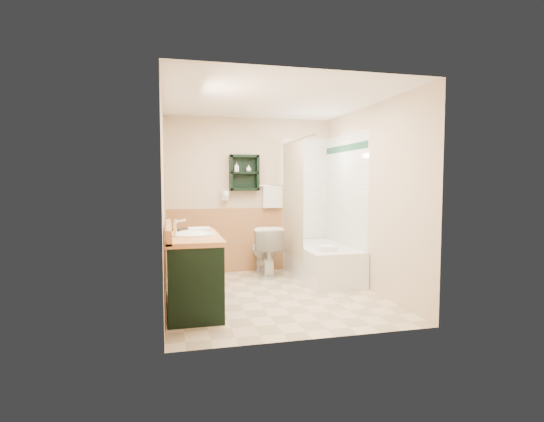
{
  "coord_description": "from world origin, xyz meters",
  "views": [
    {
      "loc": [
        -1.25,
        -5.04,
        1.44
      ],
      "look_at": [
        0.04,
        0.2,
        1.04
      ],
      "focal_mm": 28.0,
      "sensor_mm": 36.0,
      "label": 1
    }
  ],
  "objects_px": {
    "hair_dryer": "(225,196)",
    "toilet": "(265,251)",
    "vanity_book": "(176,222)",
    "wall_shelf": "(244,173)",
    "vanity": "(193,272)",
    "soap_bottle_b": "(249,169)",
    "soap_bottle_a": "(237,170)",
    "bathtub": "(323,262)"
  },
  "relations": [
    {
      "from": "vanity",
      "to": "toilet",
      "type": "xyz_separation_m",
      "value": [
        1.16,
        1.45,
        -0.04
      ]
    },
    {
      "from": "toilet",
      "to": "soap_bottle_a",
      "type": "bearing_deg",
      "value": -33.1
    },
    {
      "from": "vanity",
      "to": "soap_bottle_b",
      "type": "xyz_separation_m",
      "value": [
        0.96,
        1.71,
        1.19
      ]
    },
    {
      "from": "soap_bottle_a",
      "to": "wall_shelf",
      "type": "bearing_deg",
      "value": 2.39
    },
    {
      "from": "toilet",
      "to": "vanity_book",
      "type": "xyz_separation_m",
      "value": [
        -1.32,
        -1.11,
        0.58
      ]
    },
    {
      "from": "wall_shelf",
      "to": "toilet",
      "type": "distance_m",
      "value": 1.23
    },
    {
      "from": "soap_bottle_a",
      "to": "soap_bottle_b",
      "type": "distance_m",
      "value": 0.19
    },
    {
      "from": "hair_dryer",
      "to": "soap_bottle_b",
      "type": "relative_size",
      "value": 2.29
    },
    {
      "from": "bathtub",
      "to": "soap_bottle_b",
      "type": "height_order",
      "value": "soap_bottle_b"
    },
    {
      "from": "bathtub",
      "to": "vanity_book",
      "type": "height_order",
      "value": "vanity_book"
    },
    {
      "from": "wall_shelf",
      "to": "vanity",
      "type": "xyz_separation_m",
      "value": [
        -0.89,
        -1.72,
        -1.13
      ]
    },
    {
      "from": "toilet",
      "to": "soap_bottle_b",
      "type": "relative_size",
      "value": 7.27
    },
    {
      "from": "wall_shelf",
      "to": "soap_bottle_b",
      "type": "relative_size",
      "value": 5.26
    },
    {
      "from": "vanity",
      "to": "toilet",
      "type": "distance_m",
      "value": 1.85
    },
    {
      "from": "toilet",
      "to": "vanity",
      "type": "bearing_deg",
      "value": 52.73
    },
    {
      "from": "vanity_book",
      "to": "wall_shelf",
      "type": "bearing_deg",
      "value": 20.66
    },
    {
      "from": "toilet",
      "to": "vanity_book",
      "type": "distance_m",
      "value": 1.82
    },
    {
      "from": "wall_shelf",
      "to": "toilet",
      "type": "height_order",
      "value": "wall_shelf"
    },
    {
      "from": "hair_dryer",
      "to": "bathtub",
      "type": "xyz_separation_m",
      "value": [
        1.33,
        -0.73,
        -0.96
      ]
    },
    {
      "from": "hair_dryer",
      "to": "soap_bottle_a",
      "type": "relative_size",
      "value": 1.7
    },
    {
      "from": "toilet",
      "to": "soap_bottle_a",
      "type": "xyz_separation_m",
      "value": [
        -0.38,
        0.26,
        1.22
      ]
    },
    {
      "from": "vanity",
      "to": "soap_bottle_b",
      "type": "distance_m",
      "value": 2.29
    },
    {
      "from": "wall_shelf",
      "to": "vanity_book",
      "type": "bearing_deg",
      "value": -127.54
    },
    {
      "from": "vanity",
      "to": "vanity_book",
      "type": "relative_size",
      "value": 5.51
    },
    {
      "from": "bathtub",
      "to": "vanity_book",
      "type": "distance_m",
      "value": 2.3
    },
    {
      "from": "bathtub",
      "to": "soap_bottle_b",
      "type": "distance_m",
      "value": 1.81
    },
    {
      "from": "hair_dryer",
      "to": "toilet",
      "type": "distance_m",
      "value": 1.04
    },
    {
      "from": "wall_shelf",
      "to": "vanity",
      "type": "bearing_deg",
      "value": -117.55
    },
    {
      "from": "wall_shelf",
      "to": "bathtub",
      "type": "distance_m",
      "value": 1.8
    },
    {
      "from": "hair_dryer",
      "to": "vanity",
      "type": "bearing_deg",
      "value": -108.87
    },
    {
      "from": "wall_shelf",
      "to": "vanity_book",
      "type": "distance_m",
      "value": 1.84
    },
    {
      "from": "vanity",
      "to": "vanity_book",
      "type": "distance_m",
      "value": 0.65
    },
    {
      "from": "vanity",
      "to": "soap_bottle_a",
      "type": "bearing_deg",
      "value": 65.62
    },
    {
      "from": "hair_dryer",
      "to": "vanity",
      "type": "distance_m",
      "value": 2.0
    },
    {
      "from": "bathtub",
      "to": "wall_shelf",
      "type": "bearing_deg",
      "value": 145.62
    },
    {
      "from": "toilet",
      "to": "soap_bottle_a",
      "type": "distance_m",
      "value": 1.31
    },
    {
      "from": "hair_dryer",
      "to": "vanity",
      "type": "height_order",
      "value": "hair_dryer"
    },
    {
      "from": "soap_bottle_b",
      "to": "hair_dryer",
      "type": "bearing_deg",
      "value": 175.33
    },
    {
      "from": "toilet",
      "to": "soap_bottle_b",
      "type": "bearing_deg",
      "value": -52.03
    },
    {
      "from": "hair_dryer",
      "to": "toilet",
      "type": "height_order",
      "value": "hair_dryer"
    },
    {
      "from": "vanity_book",
      "to": "soap_bottle_a",
      "type": "height_order",
      "value": "soap_bottle_a"
    },
    {
      "from": "wall_shelf",
      "to": "hair_dryer",
      "type": "xyz_separation_m",
      "value": [
        -0.3,
        0.02,
        -0.35
      ]
    }
  ]
}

